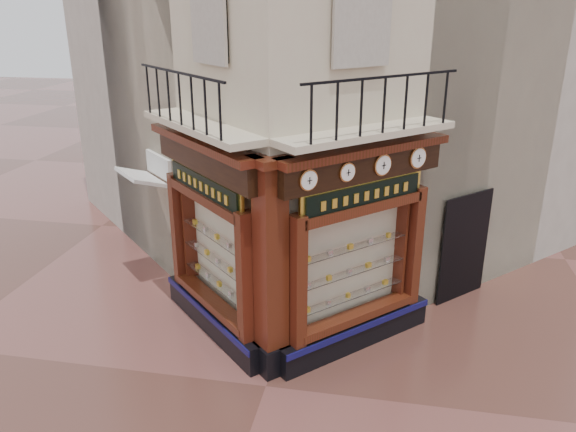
% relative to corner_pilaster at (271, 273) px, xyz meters
% --- Properties ---
extents(ground, '(80.00, 80.00, 0.00)m').
position_rel_corner_pilaster_xyz_m(ground, '(0.00, -0.50, -1.95)').
color(ground, '#522E26').
rests_on(ground, ground).
extents(main_building, '(11.31, 11.31, 12.00)m').
position_rel_corner_pilaster_xyz_m(main_building, '(0.00, 5.66, 4.05)').
color(main_building, beige).
rests_on(main_building, ground).
extents(neighbour_left, '(11.31, 11.31, 11.00)m').
position_rel_corner_pilaster_xyz_m(neighbour_left, '(-2.47, 8.13, 3.55)').
color(neighbour_left, '#B5AC9D').
rests_on(neighbour_left, ground).
extents(neighbour_right, '(11.31, 11.31, 11.00)m').
position_rel_corner_pilaster_xyz_m(neighbour_right, '(2.47, 8.13, 3.55)').
color(neighbour_right, '#B5AC9D').
rests_on(neighbour_right, ground).
extents(shopfront_left, '(2.86, 2.86, 3.98)m').
position_rel_corner_pilaster_xyz_m(shopfront_left, '(-1.41, 1.07, 0.03)').
color(shopfront_left, black).
rests_on(shopfront_left, ground).
extents(shopfront_right, '(2.86, 2.86, 3.98)m').
position_rel_corner_pilaster_xyz_m(shopfront_right, '(1.41, 1.07, 0.03)').
color(shopfront_right, black).
rests_on(shopfront_right, ground).
extents(corner_pilaster, '(0.85, 0.85, 3.98)m').
position_rel_corner_pilaster_xyz_m(corner_pilaster, '(0.00, 0.00, 0.00)').
color(corner_pilaster, black).
rests_on(corner_pilaster, ground).
extents(balcony, '(5.94, 2.97, 1.03)m').
position_rel_corner_pilaster_xyz_m(balcony, '(0.00, 0.99, 2.27)').
color(balcony, beige).
rests_on(balcony, ground).
extents(clock_a, '(0.28, 0.28, 0.35)m').
position_rel_corner_pilaster_xyz_m(clock_a, '(0.62, 0.02, 1.67)').
color(clock_a, '#B2763B').
rests_on(clock_a, ground).
extents(clock_b, '(0.27, 0.27, 0.33)m').
position_rel_corner_pilaster_xyz_m(clock_b, '(1.18, 0.58, 1.67)').
color(clock_b, '#B2763B').
rests_on(clock_b, ground).
extents(clock_c, '(0.31, 0.31, 0.39)m').
position_rel_corner_pilaster_xyz_m(clock_c, '(1.75, 1.14, 1.67)').
color(clock_c, '#B2763B').
rests_on(clock_c, ground).
extents(clock_d, '(0.32, 0.32, 0.40)m').
position_rel_corner_pilaster_xyz_m(clock_d, '(2.36, 1.76, 1.67)').
color(clock_d, '#B2763B').
rests_on(clock_d, ground).
extents(awning, '(1.46, 1.46, 0.31)m').
position_rel_corner_pilaster_xyz_m(awning, '(-3.63, 2.92, -1.95)').
color(awning, silver).
rests_on(awning, ground).
extents(signboard_left, '(2.01, 2.01, 0.54)m').
position_rel_corner_pilaster_xyz_m(signboard_left, '(-1.46, 1.01, 1.15)').
color(signboard_left, yellow).
rests_on(signboard_left, ground).
extents(signboard_right, '(1.99, 1.99, 0.53)m').
position_rel_corner_pilaster_xyz_m(signboard_right, '(1.46, 1.01, 1.15)').
color(signboard_right, yellow).
rests_on(signboard_right, ground).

